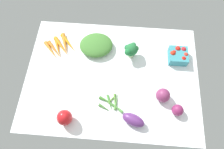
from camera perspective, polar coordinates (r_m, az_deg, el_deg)
The scene contains 10 objects.
tablecloth at distance 131.03cm, azimuth 0.00°, elevation -0.57°, with size 104.00×76.00×2.00cm, color white.
berry_basket at distance 139.26cm, azimuth 17.11°, elevation 4.88°, with size 11.22×11.22×7.15cm.
leafy_greens_clump at distance 137.85cm, azimuth -4.21°, elevation 7.79°, with size 20.81×18.09×6.14cm, color #427B32.
carrot_bunch at distance 142.98cm, azimuth -13.48°, elevation 7.29°, with size 22.09×19.84×2.85cm.
broccoli_head at distance 132.17cm, azimuth 5.11°, elevation 6.51°, with size 8.90×9.43×10.49cm.
bell_pepper_red at distance 118.75cm, azimuth -12.46°, elevation -11.09°, with size 8.19×8.19×10.20cm, color red.
eggplant at distance 118.33cm, azimuth 5.66°, elevation -11.90°, with size 12.54×6.26×6.26cm, color #602E72.
red_onion_near_basket at distance 124.41cm, azimuth 16.98°, elevation -9.02°, with size 6.41×6.41×6.41cm, color #7F2454.
red_onion_center at distance 124.34cm, azimuth 13.35°, elevation -5.39°, with size 7.99×7.99×7.99cm, color #7F2F5B.
okra_pile at distance 122.87cm, azimuth -0.15°, elevation -7.61°, with size 14.50×12.31×1.80cm.
Camera 1 is at (4.40, -55.87, 119.44)cm, focal length 34.52 mm.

